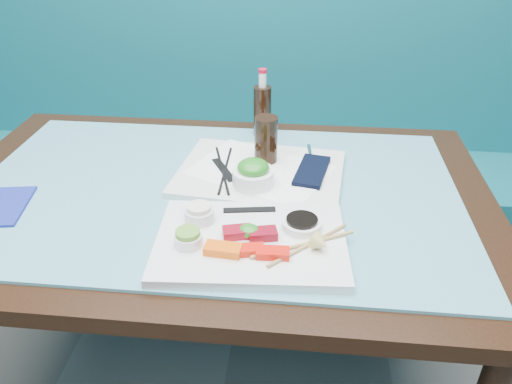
# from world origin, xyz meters

# --- Properties ---
(booth_bench) EXTENTS (3.00, 0.56, 1.17)m
(booth_bench) POSITION_xyz_m (0.00, 2.29, 0.37)
(booth_bench) COLOR #105E67
(booth_bench) RESTS_ON ground
(dining_table) EXTENTS (1.40, 0.90, 0.75)m
(dining_table) POSITION_xyz_m (0.00, 1.45, 0.67)
(dining_table) COLOR black
(dining_table) RESTS_ON ground
(glass_top) EXTENTS (1.22, 0.76, 0.01)m
(glass_top) POSITION_xyz_m (0.00, 1.45, 0.75)
(glass_top) COLOR #59A0B2
(glass_top) RESTS_ON dining_table
(sashimi_plate) EXTENTS (0.42, 0.31, 0.02)m
(sashimi_plate) POSITION_xyz_m (0.12, 1.23, 0.77)
(sashimi_plate) COLOR white
(sashimi_plate) RESTS_ON glass_top
(salmon_left) EXTENTS (0.08, 0.04, 0.02)m
(salmon_left) POSITION_xyz_m (0.07, 1.17, 0.79)
(salmon_left) COLOR #FF5D0A
(salmon_left) RESTS_ON sashimi_plate
(salmon_mid) EXTENTS (0.07, 0.04, 0.02)m
(salmon_mid) POSITION_xyz_m (0.12, 1.18, 0.79)
(salmon_mid) COLOR red
(salmon_mid) RESTS_ON sashimi_plate
(salmon_right) EXTENTS (0.07, 0.03, 0.02)m
(salmon_right) POSITION_xyz_m (0.17, 1.17, 0.79)
(salmon_right) COLOR red
(salmon_right) RESTS_ON sashimi_plate
(tuna_left) EXTENTS (0.07, 0.05, 0.02)m
(tuna_left) POSITION_xyz_m (0.09, 1.23, 0.79)
(tuna_left) COLOR maroon
(tuna_left) RESTS_ON sashimi_plate
(tuna_right) EXTENTS (0.07, 0.05, 0.02)m
(tuna_right) POSITION_xyz_m (0.14, 1.23, 0.79)
(tuna_right) COLOR maroon
(tuna_right) RESTS_ON sashimi_plate
(seaweed_garnish) EXTENTS (0.05, 0.04, 0.02)m
(seaweed_garnish) POSITION_xyz_m (0.11, 1.24, 0.79)
(seaweed_garnish) COLOR #24831E
(seaweed_garnish) RESTS_ON sashimi_plate
(ramekin_wasabi) EXTENTS (0.08, 0.08, 0.02)m
(ramekin_wasabi) POSITION_xyz_m (-0.01, 1.19, 0.79)
(ramekin_wasabi) COLOR white
(ramekin_wasabi) RESTS_ON sashimi_plate
(wasabi_fill) EXTENTS (0.07, 0.07, 0.01)m
(wasabi_fill) POSITION_xyz_m (-0.01, 1.19, 0.81)
(wasabi_fill) COLOR #609931
(wasabi_fill) RESTS_ON ramekin_wasabi
(ramekin_ginger) EXTENTS (0.08, 0.08, 0.03)m
(ramekin_ginger) POSITION_xyz_m (-0.00, 1.28, 0.79)
(ramekin_ginger) COLOR silver
(ramekin_ginger) RESTS_ON sashimi_plate
(ginger_fill) EXTENTS (0.07, 0.07, 0.01)m
(ginger_fill) POSITION_xyz_m (-0.00, 1.28, 0.81)
(ginger_fill) COLOR #F8E9CB
(ginger_fill) RESTS_ON ramekin_ginger
(soy_dish) EXTENTS (0.10, 0.10, 0.02)m
(soy_dish) POSITION_xyz_m (0.22, 1.28, 0.79)
(soy_dish) COLOR white
(soy_dish) RESTS_ON sashimi_plate
(soy_fill) EXTENTS (0.09, 0.09, 0.01)m
(soy_fill) POSITION_xyz_m (0.22, 1.28, 0.80)
(soy_fill) COLOR black
(soy_fill) RESTS_ON soy_dish
(lemon_wedge) EXTENTS (0.05, 0.05, 0.04)m
(lemon_wedge) POSITION_xyz_m (0.26, 1.20, 0.80)
(lemon_wedge) COLOR #D7C765
(lemon_wedge) RESTS_ON sashimi_plate
(chopstick_sleeve) EXTENTS (0.12, 0.04, 0.00)m
(chopstick_sleeve) POSITION_xyz_m (0.10, 1.33, 0.78)
(chopstick_sleeve) COLOR black
(chopstick_sleeve) RESTS_ON sashimi_plate
(wooden_chopstick_a) EXTENTS (0.21, 0.12, 0.01)m
(wooden_chopstick_a) POSITION_xyz_m (0.23, 1.21, 0.78)
(wooden_chopstick_a) COLOR tan
(wooden_chopstick_a) RESTS_ON sashimi_plate
(wooden_chopstick_b) EXTENTS (0.16, 0.16, 0.01)m
(wooden_chopstick_b) POSITION_xyz_m (0.24, 1.21, 0.78)
(wooden_chopstick_b) COLOR #AC8551
(wooden_chopstick_b) RESTS_ON sashimi_plate
(serving_tray) EXTENTS (0.45, 0.36, 0.02)m
(serving_tray) POSITION_xyz_m (0.11, 1.53, 0.77)
(serving_tray) COLOR silver
(serving_tray) RESTS_ON glass_top
(paper_placemat) EXTENTS (0.41, 0.35, 0.00)m
(paper_placemat) POSITION_xyz_m (0.11, 1.53, 0.77)
(paper_placemat) COLOR white
(paper_placemat) RESTS_ON serving_tray
(seaweed_bowl) EXTENTS (0.13, 0.13, 0.04)m
(seaweed_bowl) POSITION_xyz_m (0.10, 1.46, 0.79)
(seaweed_bowl) COLOR white
(seaweed_bowl) RESTS_ON serving_tray
(seaweed_salad) EXTENTS (0.10, 0.10, 0.04)m
(seaweed_salad) POSITION_xyz_m (0.10, 1.46, 0.82)
(seaweed_salad) COLOR #227B1C
(seaweed_salad) RESTS_ON seaweed_bowl
(cola_glass) EXTENTS (0.07, 0.07, 0.13)m
(cola_glass) POSITION_xyz_m (0.12, 1.59, 0.84)
(cola_glass) COLOR black
(cola_glass) RESTS_ON serving_tray
(navy_pouch) EXTENTS (0.10, 0.17, 0.01)m
(navy_pouch) POSITION_xyz_m (0.24, 1.53, 0.78)
(navy_pouch) COLOR black
(navy_pouch) RESTS_ON serving_tray
(fork) EXTENTS (0.02, 0.09, 0.01)m
(fork) POSITION_xyz_m (0.24, 1.64, 0.78)
(fork) COLOR white
(fork) RESTS_ON serving_tray
(black_chopstick_a) EXTENTS (0.08, 0.25, 0.01)m
(black_chopstick_a) POSITION_xyz_m (0.01, 1.52, 0.78)
(black_chopstick_a) COLOR black
(black_chopstick_a) RESTS_ON serving_tray
(black_chopstick_b) EXTENTS (0.01, 0.25, 0.01)m
(black_chopstick_b) POSITION_xyz_m (0.02, 1.52, 0.78)
(black_chopstick_b) COLOR black
(black_chopstick_b) RESTS_ON serving_tray
(tray_sleeve) EXTENTS (0.08, 0.13, 0.00)m
(tray_sleeve) POSITION_xyz_m (0.01, 1.52, 0.78)
(tray_sleeve) COLOR black
(tray_sleeve) RESTS_ON serving_tray
(cola_bottle_body) EXTENTS (0.06, 0.06, 0.15)m
(cola_bottle_body) POSITION_xyz_m (0.09, 1.79, 0.83)
(cola_bottle_body) COLOR black
(cola_bottle_body) RESTS_ON glass_top
(cola_bottle_neck) EXTENTS (0.03, 0.03, 0.04)m
(cola_bottle_neck) POSITION_xyz_m (0.09, 1.79, 0.93)
(cola_bottle_neck) COLOR white
(cola_bottle_neck) RESTS_ON cola_bottle_body
(cola_bottle_cap) EXTENTS (0.03, 0.03, 0.01)m
(cola_bottle_cap) POSITION_xyz_m (0.09, 1.79, 0.96)
(cola_bottle_cap) COLOR red
(cola_bottle_cap) RESTS_ON cola_bottle_neck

